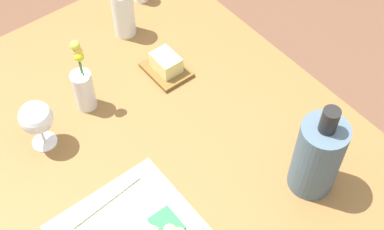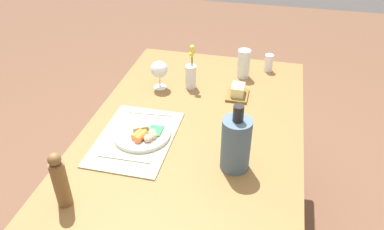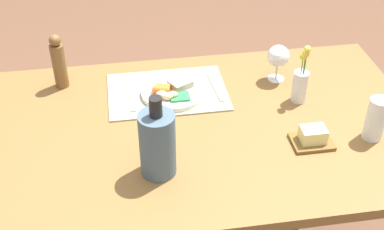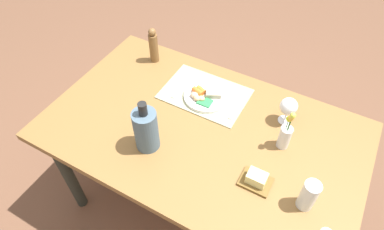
{
  "view_description": "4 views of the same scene",
  "coord_description": "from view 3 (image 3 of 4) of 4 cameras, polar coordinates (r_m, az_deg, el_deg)",
  "views": [
    {
      "loc": [
        0.52,
        -0.43,
        1.84
      ],
      "look_at": [
        -0.09,
        0.05,
        0.85
      ],
      "focal_mm": 49.75,
      "sensor_mm": 36.0,
      "label": 1
    },
    {
      "loc": [
        1.25,
        0.29,
        1.71
      ],
      "look_at": [
        -0.08,
        -0.02,
        0.77
      ],
      "focal_mm": 35.9,
      "sensor_mm": 36.0,
      "label": 2
    },
    {
      "loc": [
        0.25,
        1.34,
        1.81
      ],
      "look_at": [
        0.04,
        -0.01,
        0.79
      ],
      "focal_mm": 48.12,
      "sensor_mm": 36.0,
      "label": 3
    },
    {
      "loc": [
        -0.44,
        0.89,
        1.96
      ],
      "look_at": [
        0.04,
        0.03,
        0.85
      ],
      "focal_mm": 31.0,
      "sensor_mm": 36.0,
      "label": 4
    }
  ],
  "objects": [
    {
      "name": "placemat",
      "position": [
        1.89,
        -2.75,
        2.57
      ],
      "size": [
        0.43,
        0.3,
        0.01
      ],
      "primitive_type": "cube",
      "color": "#9EA17B",
      "rests_on": "dining_table"
    },
    {
      "name": "flower_vase",
      "position": [
        1.85,
        11.92,
        3.5
      ],
      "size": [
        0.05,
        0.05,
        0.23
      ],
      "color": "silver",
      "rests_on": "dining_table"
    },
    {
      "name": "dining_table",
      "position": [
        1.79,
        1.21,
        -3.34
      ],
      "size": [
        1.5,
        0.91,
        0.75
      ],
      "color": "brown",
      "rests_on": "ground_plane"
    },
    {
      "name": "cooler_bottle",
      "position": [
        1.49,
        -3.85,
        -3.15
      ],
      "size": [
        0.11,
        0.11,
        0.27
      ],
      "color": "#496071",
      "rests_on": "dining_table"
    },
    {
      "name": "fork",
      "position": [
        1.91,
        2.58,
        3.13
      ],
      "size": [
        0.03,
        0.19,
        0.0
      ],
      "primitive_type": "cube",
      "rotation": [
        0.0,
        0.0,
        0.08
      ],
      "color": "silver",
      "rests_on": "placemat"
    },
    {
      "name": "knife",
      "position": [
        1.88,
        -6.78,
        2.29
      ],
      "size": [
        0.02,
        0.21,
        0.0
      ],
      "primitive_type": "cube",
      "rotation": [
        0.0,
        0.0,
        0.02
      ],
      "color": "silver",
      "rests_on": "placemat"
    },
    {
      "name": "water_tumbler",
      "position": [
        1.75,
        19.64,
        -0.66
      ],
      "size": [
        0.06,
        0.06,
        0.15
      ],
      "color": "silver",
      "rests_on": "dining_table"
    },
    {
      "name": "wine_glass",
      "position": [
        1.94,
        9.55,
        6.38
      ],
      "size": [
        0.08,
        0.08,
        0.14
      ],
      "color": "white",
      "rests_on": "dining_table"
    },
    {
      "name": "dinner_plate",
      "position": [
        1.86,
        -2.15,
        2.65
      ],
      "size": [
        0.23,
        0.23,
        0.05
      ],
      "color": "white",
      "rests_on": "placemat"
    },
    {
      "name": "pepper_mill",
      "position": [
        1.94,
        -14.55,
        5.69
      ],
      "size": [
        0.05,
        0.05,
        0.21
      ],
      "color": "brown",
      "rests_on": "dining_table"
    },
    {
      "name": "butter_dish",
      "position": [
        1.69,
        13.2,
        -2.44
      ],
      "size": [
        0.13,
        0.1,
        0.06
      ],
      "color": "brown",
      "rests_on": "dining_table"
    }
  ]
}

